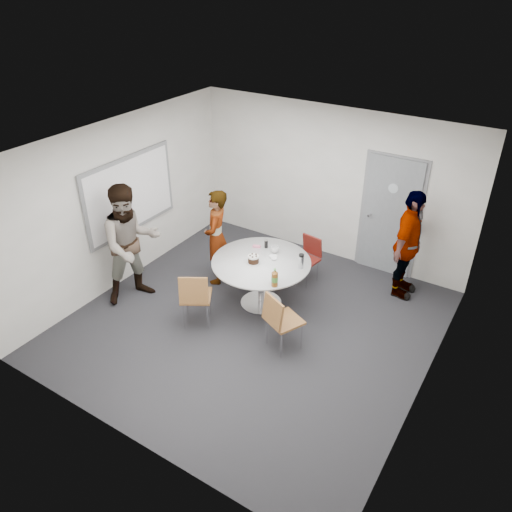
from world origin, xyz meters
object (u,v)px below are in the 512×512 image
Objects in this scene: chair_near_right at (279,318)px; person_right at (408,245)px; whiteboard at (130,194)px; chair_far at (308,255)px; person_main at (216,237)px; door at (390,217)px; table at (262,268)px; person_left at (131,244)px; chair_near_left at (195,295)px.

person_right is (0.99, 2.23, 0.36)m from chair_near_right.
chair_near_right is at bearing -8.91° from whiteboard.
person_main is at bearing 41.26° from chair_far.
whiteboard is 4.45m from person_right.
door is 4.25m from whiteboard.
person_main reaches higher than chair_near_right.
door reaches higher than chair_far.
door is at bearing 57.94° from table.
chair_near_right is 1.85m from chair_far.
whiteboard is at bearing 67.39° from person_left.
chair_far is (-0.97, -0.98, -0.55)m from door.
whiteboard is at bearing 35.79° from chair_far.
whiteboard is at bearing -172.87° from table.
person_right is (1.46, 0.45, 0.42)m from chair_far.
chair_near_left is at bearing -67.27° from person_left.
chair_far is at bearing 129.88° from chair_near_right.
whiteboard is 2.10m from chair_near_left.
door is 2.66× the size of chair_far.
person_main is 0.84× the size of person_left.
table is (-1.25, -1.99, -0.35)m from door.
chair_near_left is 0.47× the size of person_left.
table is 2.28m from person_right.
table is 1.69× the size of chair_near_right.
person_main reaches higher than chair_far.
door is at bearing -125.75° from chair_far.
table is 1.11m from chair_near_left.
chair_near_right is at bearing 113.88° from chair_far.
chair_near_right is (1.28, 0.20, -0.01)m from chair_near_left.
door reaches higher than person_right.
chair_near_right is 2.02m from person_main.
door reaches higher than chair_near_left.
whiteboard reaches higher than table.
person_left is at bearing 144.87° from chair_near_left.
chair_near_left is 1.33m from person_left.
chair_far is at bearing 26.73° from whiteboard.
whiteboard reaches higher than person_right.
door is at bearing 27.64° from chair_near_left.
person_main is (-1.75, 0.98, 0.27)m from chair_near_right.
door is 1.18× the size of person_right.
whiteboard is 1.54m from person_main.
chair_far is 2.85m from person_left.
person_main is (-1.28, -0.80, 0.33)m from chair_far.
person_main is at bearing 175.84° from chair_near_right.
door is 2.85m from chair_near_right.
person_left is (0.51, -0.59, -0.49)m from whiteboard.
whiteboard is at bearing -93.60° from person_main.
person_left is (-3.05, -2.87, -0.06)m from door.
table is at bearing 7.13° from whiteboard.
chair_far is 0.44× the size of person_right.
table is at bearing 29.66° from chair_near_left.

